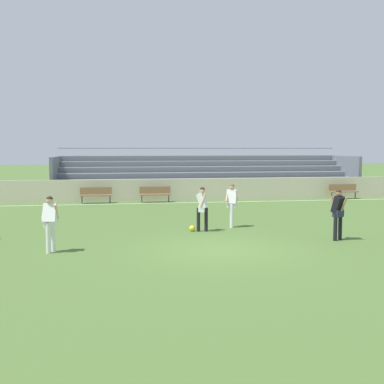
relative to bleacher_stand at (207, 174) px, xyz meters
The scene contains 12 objects.
ground_plane 17.37m from the bleacher_stand, 99.74° to the right, with size 160.00×160.00×0.00m, color #4C6B30.
field_line_sideline 5.49m from the bleacher_stand, 123.43° to the right, with size 44.00×0.12×0.01m, color white.
sideline_wall 4.32m from the bleacher_stand, 133.51° to the right, with size 48.00×0.16×1.30m, color beige.
bleacher_stand is the anchor object (origin of this frame).
bench_far_left 8.77m from the bleacher_stand, 26.09° to the right, with size 1.80×0.40×0.90m.
bench_near_wall_gap 5.49m from the bleacher_stand, 135.00° to the right, with size 1.80×0.40×0.90m.
bench_far_right 8.21m from the bleacher_stand, 151.98° to the right, with size 1.80×0.40×0.90m.
player_white_trailing_run 14.08m from the bleacher_stand, 101.78° to the right, with size 0.51×0.58×1.67m.
player_white_challenging 13.15m from the bleacher_stand, 96.82° to the right, with size 0.62×0.47×1.72m.
player_white_on_ball 18.41m from the bleacher_stand, 115.74° to the right, with size 0.50×0.45×1.70m.
player_dark_wide_right 16.24m from the bleacher_stand, 85.20° to the right, with size 0.50×0.61×1.73m.
soccer_ball 14.12m from the bleacher_stand, 103.34° to the right, with size 0.22×0.22×0.22m, color yellow.
Camera 1 is at (-3.07, -13.78, 3.09)m, focal length 43.72 mm.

